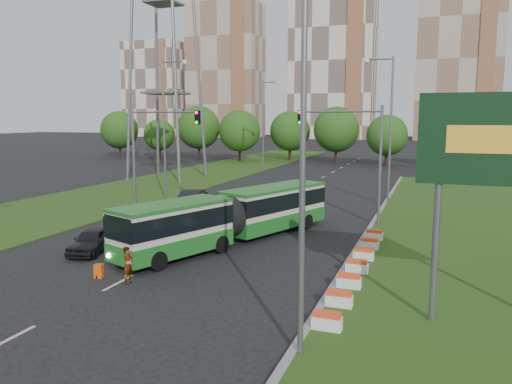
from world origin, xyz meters
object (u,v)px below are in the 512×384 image
at_px(car_left_far, 191,199).
at_px(shopping_trolley, 99,271).
at_px(traffic_mast_left, 152,142).
at_px(traffic_mast_median, 356,145).
at_px(car_left_near, 92,240).
at_px(pedestrian, 128,265).
at_px(articulated_bus, 230,216).

xyz_separation_m(car_left_far, shopping_trolley, (4.13, -17.04, -0.42)).
bearing_deg(traffic_mast_left, traffic_mast_median, 3.77).
bearing_deg(car_left_near, pedestrian, -51.48).
bearing_deg(car_left_near, car_left_far, 80.98).
height_order(traffic_mast_left, pedestrian, traffic_mast_left).
distance_m(car_left_near, shopping_trolley, 4.67).
relative_size(pedestrian, shopping_trolley, 2.66).
distance_m(car_left_near, pedestrian, 6.10).
xyz_separation_m(traffic_mast_median, articulated_bus, (-6.01, -7.62, -3.80)).
relative_size(articulated_bus, car_left_near, 3.97).
height_order(traffic_mast_left, articulated_bus, traffic_mast_left).
distance_m(traffic_mast_median, traffic_mast_left, 15.19).
xyz_separation_m(traffic_mast_left, shopping_trolley, (6.13, -14.71, -5.04)).
bearing_deg(pedestrian, car_left_near, 53.71).
distance_m(traffic_mast_median, car_left_far, 14.01).
bearing_deg(pedestrian, traffic_mast_left, 29.43).
distance_m(articulated_bus, car_left_far, 11.48).
bearing_deg(car_left_far, traffic_mast_left, -138.27).
xyz_separation_m(traffic_mast_left, articulated_bus, (9.15, -6.62, -3.80)).
bearing_deg(car_left_near, traffic_mast_median, 31.74).
height_order(traffic_mast_median, traffic_mast_left, same).
relative_size(car_left_near, pedestrian, 2.33).
bearing_deg(car_left_far, car_left_near, -93.16).
bearing_deg(traffic_mast_left, pedestrian, -62.25).
distance_m(traffic_mast_left, shopping_trolley, 16.71).
relative_size(traffic_mast_median, pedestrian, 4.82).
distance_m(traffic_mast_left, car_left_near, 12.53).
relative_size(traffic_mast_left, car_left_far, 1.81).
height_order(articulated_bus, shopping_trolley, articulated_bus).
bearing_deg(pedestrian, car_left_far, 20.44).
bearing_deg(articulated_bus, car_left_near, -121.63).
distance_m(car_left_far, shopping_trolley, 17.54).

